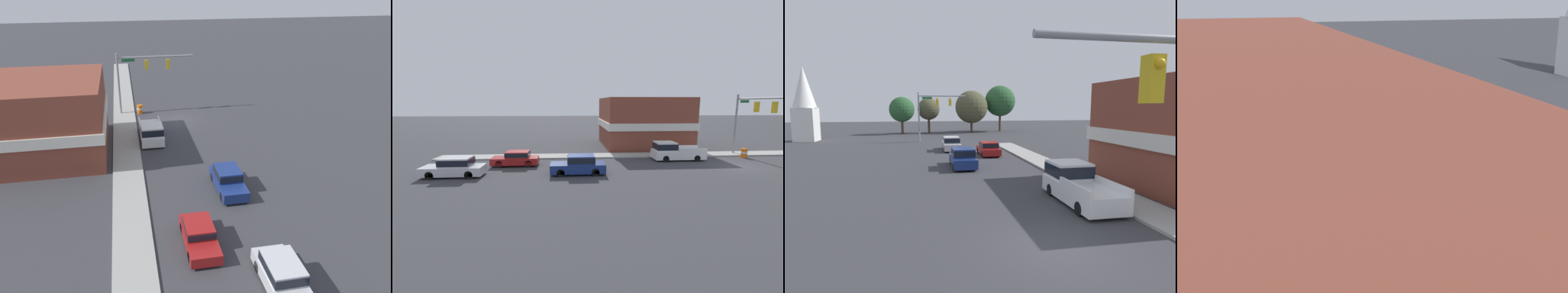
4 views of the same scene
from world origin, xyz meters
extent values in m
plane|color=#38383D|center=(0.00, 0.00, 0.00)|extent=(200.00, 200.00, 0.00)
cube|color=#9E9E99|center=(5.70, 0.00, 0.07)|extent=(2.40, 60.00, 0.14)
cylinder|color=gray|center=(6.03, -3.39, 3.43)|extent=(0.22, 0.22, 6.86)
cylinder|color=gray|center=(1.88, -3.39, 6.36)|extent=(8.30, 0.18, 0.18)
cube|color=gold|center=(2.86, -3.39, 5.50)|extent=(0.36, 0.36, 1.05)
sphere|color=yellow|center=(2.86, -3.59, 5.81)|extent=(0.22, 0.22, 0.22)
cube|color=gold|center=(0.50, -3.39, 5.50)|extent=(0.36, 0.36, 1.05)
sphere|color=yellow|center=(0.50, -3.59, 5.81)|extent=(0.22, 0.22, 0.22)
cube|color=#196B38|center=(4.83, -3.39, 6.07)|extent=(1.40, 0.04, 0.30)
cylinder|color=black|center=(-2.32, 16.52, 0.33)|extent=(0.22, 0.66, 0.66)
cylinder|color=black|center=(-0.68, 16.52, 0.33)|extent=(0.22, 0.66, 0.66)
cylinder|color=black|center=(-2.32, 13.68, 0.33)|extent=(0.22, 0.66, 0.66)
cylinder|color=black|center=(-0.68, 13.68, 0.33)|extent=(0.22, 0.66, 0.66)
cube|color=navy|center=(-1.50, 15.10, 0.55)|extent=(1.86, 4.57, 0.74)
cube|color=navy|center=(-1.50, 14.83, 1.26)|extent=(1.71, 2.19, 0.68)
cube|color=black|center=(-1.50, 14.83, 1.26)|extent=(1.73, 2.28, 0.48)
cylinder|color=black|center=(-2.40, 23.70, 0.33)|extent=(0.22, 0.66, 0.66)
cylinder|color=black|center=(-0.78, 23.70, 0.33)|extent=(0.22, 0.66, 0.66)
cube|color=silver|center=(-1.59, 25.18, 0.53)|extent=(1.85, 4.77, 0.69)
cube|color=silver|center=(-1.59, 24.89, 1.23)|extent=(1.70, 2.29, 0.71)
cube|color=black|center=(-1.59, 24.89, 1.23)|extent=(1.72, 2.38, 0.50)
cylinder|color=black|center=(1.08, 22.28, 0.33)|extent=(0.22, 0.66, 0.66)
cylinder|color=black|center=(2.63, 22.28, 0.33)|extent=(0.22, 0.66, 0.66)
cylinder|color=black|center=(1.08, 19.60, 0.33)|extent=(0.22, 0.66, 0.66)
cylinder|color=black|center=(2.63, 19.60, 0.33)|extent=(0.22, 0.66, 0.66)
cube|color=maroon|center=(1.86, 20.94, 0.50)|extent=(1.78, 4.32, 0.65)
cube|color=maroon|center=(1.86, 20.68, 1.11)|extent=(1.64, 2.07, 0.56)
cube|color=black|center=(1.86, 20.68, 1.11)|extent=(1.65, 2.16, 0.39)
cylinder|color=black|center=(2.34, 6.07, 0.33)|extent=(0.22, 0.66, 0.66)
cylinder|color=black|center=(4.19, 6.07, 0.33)|extent=(0.22, 0.66, 0.66)
cylinder|color=black|center=(2.34, 2.82, 0.33)|extent=(0.22, 0.66, 0.66)
cylinder|color=black|center=(4.19, 2.82, 0.33)|extent=(0.22, 0.66, 0.66)
cube|color=white|center=(3.27, 4.45, 0.61)|extent=(2.07, 5.25, 0.85)
cube|color=white|center=(3.27, 5.87, 1.48)|extent=(1.96, 1.99, 0.89)
cube|color=black|center=(3.27, 5.87, 1.48)|extent=(1.98, 2.07, 0.62)
cube|color=white|center=(2.29, 3.30, 1.21)|extent=(0.12, 2.95, 0.35)
cube|color=white|center=(4.24, 3.30, 1.21)|extent=(0.12, 2.95, 0.35)
cylinder|color=orange|center=(3.90, -3.27, 0.50)|extent=(0.63, 0.63, 1.00)
cylinder|color=white|center=(3.90, -3.27, 0.55)|extent=(0.65, 0.65, 0.18)
cube|color=brown|center=(13.03, 5.68, 3.30)|extent=(11.26, 10.71, 6.59)
cube|color=silver|center=(13.03, 5.68, 3.05)|extent=(11.56, 11.01, 0.90)
camera|label=1|loc=(5.50, 38.61, 14.55)|focal=35.00mm
camera|label=2|loc=(-22.83, 15.77, 5.89)|focal=24.00mm
camera|label=3|loc=(-4.46, -9.47, 4.88)|focal=28.00mm
camera|label=4|loc=(17.32, 9.59, 7.10)|focal=50.00mm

